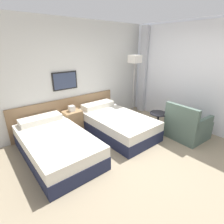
{
  "coord_description": "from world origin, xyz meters",
  "views": [
    {
      "loc": [
        -2.36,
        -1.81,
        2.09
      ],
      "look_at": [
        0.08,
        1.14,
        0.62
      ],
      "focal_mm": 28.0,
      "sensor_mm": 36.0,
      "label": 1
    }
  ],
  "objects": [
    {
      "name": "wall_window",
      "position": [
        2.11,
        -0.01,
        1.34
      ],
      "size": [
        0.21,
        4.76,
        2.7
      ],
      "color": "white",
      "rests_on": "ground_plane"
    },
    {
      "name": "floor_lamp",
      "position": [
        1.38,
        1.7,
        1.6
      ],
      "size": [
        0.29,
        0.29,
        1.84
      ],
      "color": "#9E9993",
      "rests_on": "ground_plane"
    },
    {
      "name": "ground_plane",
      "position": [
        0.0,
        0.0,
        0.0
      ],
      "size": [
        16.0,
        16.0,
        0.0
      ],
      "primitive_type": "plane",
      "color": "gray"
    },
    {
      "name": "wall_headboard",
      "position": [
        -0.03,
        2.29,
        1.3
      ],
      "size": [
        10.0,
        0.1,
        2.7
      ],
      "color": "silver",
      "rests_on": "ground_plane"
    },
    {
      "name": "bed_near_window",
      "position": [
        0.27,
        1.22,
        0.25
      ],
      "size": [
        1.12,
        2.03,
        0.6
      ],
      "color": "#1E233D",
      "rests_on": "ground_plane"
    },
    {
      "name": "bed_near_door",
      "position": [
        -1.3,
        1.22,
        0.25
      ],
      "size": [
        1.12,
        2.03,
        0.6
      ],
      "color": "#1E233D",
      "rests_on": "ground_plane"
    },
    {
      "name": "armchair",
      "position": [
        1.4,
        -0.06,
        0.28
      ],
      "size": [
        0.84,
        0.85,
        0.87
      ],
      "rotation": [
        0.0,
        0.0,
        1.51
      ],
      "color": "#4C6056",
      "rests_on": "ground_plane"
    },
    {
      "name": "side_table",
      "position": [
        1.1,
        0.55,
        0.37
      ],
      "size": [
        0.44,
        0.44,
        0.52
      ],
      "color": "black",
      "rests_on": "ground_plane"
    },
    {
      "name": "nightstand",
      "position": [
        -0.52,
        2.0,
        0.28
      ],
      "size": [
        0.43,
        0.36,
        0.68
      ],
      "color": "#9E7A51",
      "rests_on": "ground_plane"
    }
  ]
}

